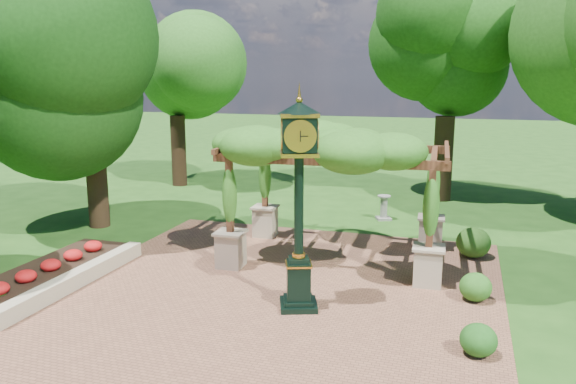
% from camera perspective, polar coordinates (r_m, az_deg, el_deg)
% --- Properties ---
extents(ground, '(120.00, 120.00, 0.00)m').
position_cam_1_polar(ground, '(11.73, -3.81, -12.98)').
color(ground, '#1E4714').
rests_on(ground, ground).
extents(brick_plaza, '(10.00, 12.00, 0.04)m').
position_cam_1_polar(brick_plaza, '(12.58, -2.12, -11.11)').
color(brick_plaza, brown).
rests_on(brick_plaza, ground).
extents(border_wall, '(0.35, 5.00, 0.40)m').
position_cam_1_polar(border_wall, '(14.27, -20.70, -8.31)').
color(border_wall, '#C6B793').
rests_on(border_wall, ground).
extents(flower_bed, '(1.50, 5.00, 0.36)m').
position_cam_1_polar(flower_bed, '(14.83, -23.46, -7.85)').
color(flower_bed, red).
rests_on(flower_bed, ground).
extents(pedestal_clock, '(1.13, 1.13, 4.46)m').
position_cam_1_polar(pedestal_clock, '(11.48, 1.12, 0.51)').
color(pedestal_clock, black).
rests_on(pedestal_clock, brick_plaza).
extents(pergola, '(5.91, 3.87, 3.62)m').
position_cam_1_polar(pergola, '(14.88, 5.03, 4.22)').
color(pergola, tan).
rests_on(pergola, brick_plaza).
extents(sundial, '(0.63, 0.63, 0.86)m').
position_cam_1_polar(sundial, '(19.76, 9.70, -1.72)').
color(sundial, gray).
rests_on(sundial, ground).
extents(shrub_front, '(0.73, 0.73, 0.59)m').
position_cam_1_polar(shrub_front, '(10.75, 18.79, -14.04)').
color(shrub_front, '#1C4F16').
rests_on(shrub_front, brick_plaza).
extents(shrub_mid, '(0.88, 0.88, 0.63)m').
position_cam_1_polar(shrub_mid, '(13.14, 18.51, -9.14)').
color(shrub_mid, '#265B19').
rests_on(shrub_mid, brick_plaza).
extents(shrub_back, '(1.10, 1.10, 0.83)m').
position_cam_1_polar(shrub_back, '(16.14, 18.32, -4.90)').
color(shrub_back, '#2A5618').
rests_on(shrub_back, brick_plaza).
extents(tree_west_near, '(4.78, 4.78, 7.74)m').
position_cam_1_polar(tree_west_near, '(19.14, -19.59, 12.30)').
color(tree_west_near, '#382516').
rests_on(tree_west_near, ground).
extents(tree_west_far, '(4.33, 4.33, 8.19)m').
position_cam_1_polar(tree_west_far, '(25.79, -11.41, 13.05)').
color(tree_west_far, black).
rests_on(tree_west_far, ground).
extents(tree_north, '(4.39, 4.39, 8.67)m').
position_cam_1_polar(tree_north, '(23.03, 16.06, 13.82)').
color(tree_north, '#2F2112').
rests_on(tree_north, ground).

